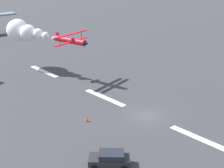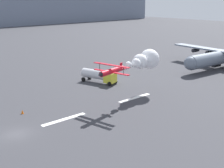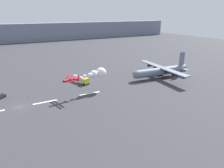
% 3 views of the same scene
% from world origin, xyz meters
% --- Properties ---
extents(ground_plane, '(440.00, 440.00, 0.00)m').
position_xyz_m(ground_plane, '(0.00, 0.00, 0.00)').
color(ground_plane, '#38383D').
rests_on(ground_plane, ground).
extents(runway_stripe_2, '(8.00, 0.90, 0.01)m').
position_xyz_m(runway_stripe_2, '(-8.07, 0.00, 0.01)').
color(runway_stripe_2, white).
rests_on(runway_stripe_2, ground).
extents(runway_stripe_3, '(8.00, 0.90, 0.01)m').
position_xyz_m(runway_stripe_3, '(8.07, 0.00, 0.01)').
color(runway_stripe_3, white).
rests_on(runway_stripe_3, ground).
extents(runway_stripe_4, '(8.00, 0.90, 0.01)m').
position_xyz_m(runway_stripe_4, '(24.22, 0.00, 0.01)').
color(runway_stripe_4, white).
rests_on(runway_stripe_4, ground).
extents(stunt_biplane_red, '(18.05, 8.13, 4.01)m').
position_xyz_m(stunt_biplane_red, '(27.94, 1.07, 6.76)').
color(stunt_biplane_red, red).
extents(airport_staff_sedan, '(4.14, 4.17, 1.52)m').
position_xyz_m(airport_staff_sedan, '(-4.79, 10.94, 0.81)').
color(airport_staff_sedan, '#262628').
rests_on(airport_staff_sedan, ground).
extents(traffic_cone_far, '(0.44, 0.44, 0.75)m').
position_xyz_m(traffic_cone_far, '(4.14, 6.67, 0.38)').
color(traffic_cone_far, orange).
rests_on(traffic_cone_far, ground).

